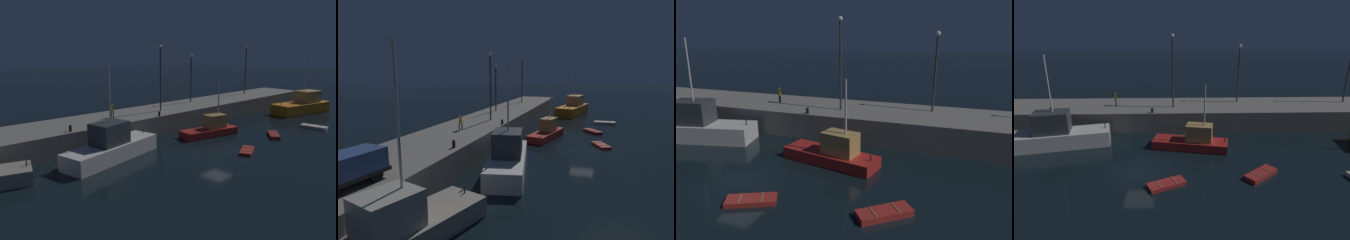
% 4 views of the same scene
% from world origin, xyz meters
% --- Properties ---
extents(ground_plane, '(320.00, 320.00, 0.00)m').
position_xyz_m(ground_plane, '(0.00, 0.00, 0.00)').
color(ground_plane, black).
extents(pier_quay, '(74.25, 7.49, 2.35)m').
position_xyz_m(pier_quay, '(0.00, 12.97, 1.18)').
color(pier_quay, gray).
rests_on(pier_quay, ground).
extents(fishing_trawler_red, '(11.35, 5.65, 9.36)m').
position_xyz_m(fishing_trawler_red, '(27.30, 3.68, 1.27)').
color(fishing_trawler_red, orange).
rests_on(fishing_trawler_red, ground).
extents(fishing_boat_blue, '(9.46, 5.37, 10.31)m').
position_xyz_m(fishing_boat_blue, '(-21.12, 7.38, 1.06)').
color(fishing_boat_blue, gray).
rests_on(fishing_boat_blue, ground).
extents(fishing_boat_white, '(7.75, 3.77, 6.48)m').
position_xyz_m(fishing_boat_white, '(4.87, 4.90, 0.84)').
color(fishing_boat_white, red).
rests_on(fishing_boat_white, ground).
extents(fishing_boat_orange, '(10.71, 5.15, 9.17)m').
position_xyz_m(fishing_boat_orange, '(-8.98, 5.79, 1.27)').
color(fishing_boat_orange, silver).
rests_on(fishing_boat_orange, ground).
extents(dinghy_orange_near, '(3.12, 2.32, 0.33)m').
position_xyz_m(dinghy_orange_near, '(2.39, -1.95, 0.15)').
color(dinghy_orange_near, '#B22823').
rests_on(dinghy_orange_near, ground).
extents(rowboat_white_mid, '(3.09, 2.76, 0.42)m').
position_xyz_m(rowboat_white_mid, '(10.01, -0.74, 0.19)').
color(rowboat_white_mid, '#B22823').
rests_on(rowboat_white_mid, ground).
extents(dinghy_red_small, '(1.58, 3.39, 0.41)m').
position_xyz_m(dinghy_red_small, '(17.74, -2.40, 0.19)').
color(dinghy_red_small, beige).
rests_on(dinghy_red_small, ground).
extents(lamp_post_west, '(0.44, 0.44, 8.64)m').
position_xyz_m(lamp_post_west, '(2.88, 11.98, 7.35)').
color(lamp_post_west, '#38383D').
rests_on(lamp_post_west, pier_quay).
extents(lamp_post_east, '(0.44, 0.44, 7.36)m').
position_xyz_m(lamp_post_east, '(11.30, 14.34, 6.69)').
color(lamp_post_east, '#38383D').
rests_on(lamp_post_east, pier_quay).
extents(lamp_post_central, '(0.44, 0.44, 8.84)m').
position_xyz_m(lamp_post_central, '(25.30, 13.81, 7.45)').
color(lamp_post_central, '#38383D').
rests_on(lamp_post_central, pier_quay).
extents(dockworker, '(0.35, 0.43, 1.64)m').
position_xyz_m(dockworker, '(-4.28, 12.73, 3.28)').
color(dockworker, black).
rests_on(dockworker, pier_quay).
extents(bollard_west, '(0.28, 0.28, 0.54)m').
position_xyz_m(bollard_west, '(0.49, 9.56, 2.62)').
color(bollard_west, black).
rests_on(bollard_west, pier_quay).
extents(bollard_central, '(0.28, 0.28, 0.62)m').
position_xyz_m(bollard_central, '(-11.09, 9.92, 2.66)').
color(bollard_central, black).
rests_on(bollard_central, pier_quay).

